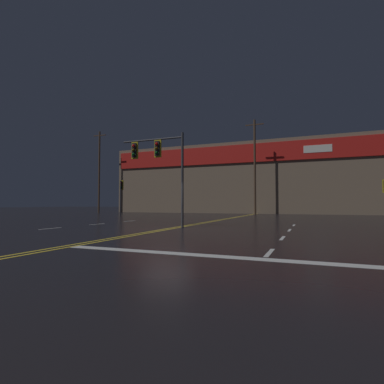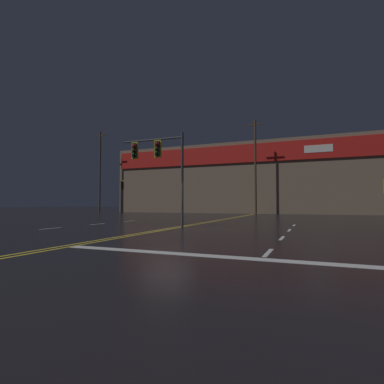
% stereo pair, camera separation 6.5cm
% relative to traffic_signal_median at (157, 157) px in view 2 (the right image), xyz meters
% --- Properties ---
extents(ground_plane, '(200.00, 200.00, 0.00)m').
position_rel_traffic_signal_median_xyz_m(ground_plane, '(1.34, -1.44, -3.94)').
color(ground_plane, black).
extents(road_markings, '(17.12, 60.00, 0.01)m').
position_rel_traffic_signal_median_xyz_m(road_markings, '(2.61, -2.85, -3.94)').
color(road_markings, gold).
rests_on(road_markings, ground).
extents(traffic_signal_median, '(3.88, 0.36, 5.19)m').
position_rel_traffic_signal_median_xyz_m(traffic_signal_median, '(0.00, 0.00, 0.00)').
color(traffic_signal_median, '#38383D').
rests_on(traffic_signal_median, ground).
extents(traffic_signal_corner_northwest, '(0.42, 0.36, 3.75)m').
position_rel_traffic_signal_median_xyz_m(traffic_signal_corner_northwest, '(-10.54, 11.48, -1.18)').
color(traffic_signal_corner_northwest, '#38383D').
rests_on(traffic_signal_corner_northwest, ground).
extents(streetlight_median_approach, '(0.56, 0.56, 9.88)m').
position_rel_traffic_signal_median_xyz_m(streetlight_median_approach, '(15.34, 26.20, 2.33)').
color(streetlight_median_approach, '#59595E').
rests_on(streetlight_median_approach, ground).
extents(building_backdrop, '(42.66, 10.23, 9.63)m').
position_rel_traffic_signal_median_xyz_m(building_backdrop, '(1.34, 29.19, 0.89)').
color(building_backdrop, '#7A6651').
rests_on(building_backdrop, ground).
extents(utility_pole_row, '(46.15, 0.26, 12.27)m').
position_rel_traffic_signal_median_xyz_m(utility_pole_row, '(-0.88, 21.63, 1.91)').
color(utility_pole_row, '#4C3828').
rests_on(utility_pole_row, ground).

